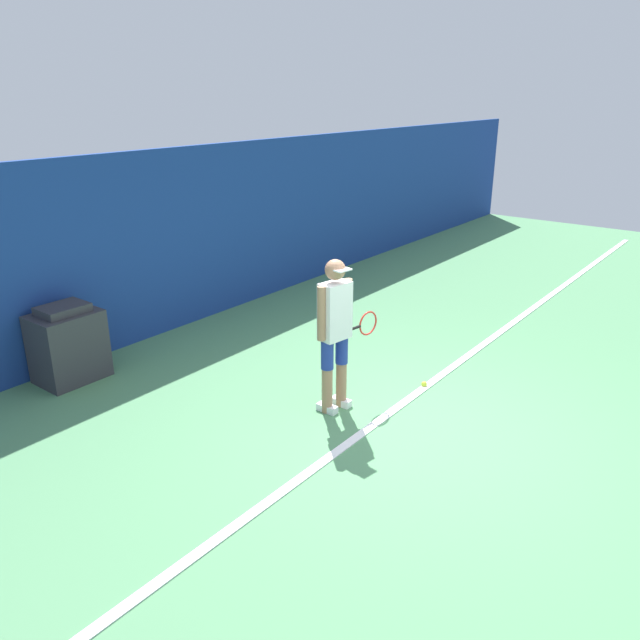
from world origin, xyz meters
TOP-DOWN VIEW (x-y plane):
  - ground_plane at (0.00, 0.00)m, footprint 24.00×24.00m
  - back_wall at (0.00, 4.38)m, footprint 24.00×0.10m
  - court_baseline at (0.00, 0.40)m, footprint 21.60×0.10m
  - tennis_player at (-0.13, 0.96)m, footprint 0.91×0.31m
  - tennis_ball at (0.96, 0.42)m, footprint 0.07×0.07m
  - covered_chair at (-1.50, 3.98)m, footprint 0.78×0.60m

SIDE VIEW (x-z plane):
  - ground_plane at x=0.00m, z-range 0.00..0.00m
  - court_baseline at x=0.00m, z-range 0.00..0.01m
  - tennis_ball at x=0.96m, z-range 0.00..0.07m
  - covered_chair at x=-1.50m, z-range -0.02..0.94m
  - tennis_player at x=-0.13m, z-range 0.10..1.83m
  - back_wall at x=0.00m, z-range 0.00..2.62m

